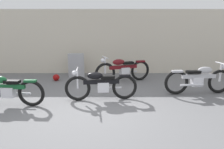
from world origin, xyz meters
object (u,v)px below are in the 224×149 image
object	(u,v)px
helmet	(56,78)
motorcycle_silver	(198,79)
motorcycle_black	(100,85)
motorcycle_maroon	(122,70)
stone_marker	(76,65)
motorcycle_green	(5,90)

from	to	relation	value
helmet	motorcycle_silver	xyz separation A→B (m)	(4.84, -1.62, 0.33)
motorcycle_black	motorcycle_silver	bearing A→B (deg)	-175.36
motorcycle_maroon	stone_marker	bearing A→B (deg)	-46.26
stone_marker	motorcycle_silver	bearing A→B (deg)	-28.88
motorcycle_black	motorcycle_silver	xyz separation A→B (m)	(2.98, 0.55, 0.02)
stone_marker	motorcycle_maroon	size ratio (longest dim) A/B	0.47
motorcycle_black	motorcycle_green	size ratio (longest dim) A/B	1.01
motorcycle_green	motorcycle_maroon	distance (m)	3.96
motorcycle_black	helmet	bearing A→B (deg)	-55.10
motorcycle_maroon	motorcycle_silver	bearing A→B (deg)	126.33
motorcycle_green	motorcycle_silver	distance (m)	5.49
helmet	motorcycle_black	size ratio (longest dim) A/B	0.13
motorcycle_green	motorcycle_silver	xyz separation A→B (m)	(5.40, 0.99, 0.03)
motorcycle_green	helmet	bearing A→B (deg)	-98.92
motorcycle_silver	motorcycle_black	bearing A→B (deg)	-174.94
motorcycle_black	motorcycle_green	xyz separation A→B (m)	(-2.42, -0.44, -0.01)
motorcycle_black	motorcycle_maroon	bearing A→B (deg)	-115.87
helmet	motorcycle_maroon	bearing A→B (deg)	-4.35
helmet	motorcycle_green	xyz separation A→B (m)	(-0.55, -2.61, 0.30)
stone_marker	motorcycle_green	bearing A→B (deg)	-110.49
helmet	motorcycle_silver	distance (m)	5.12
stone_marker	motorcycle_maroon	bearing A→B (deg)	-24.73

